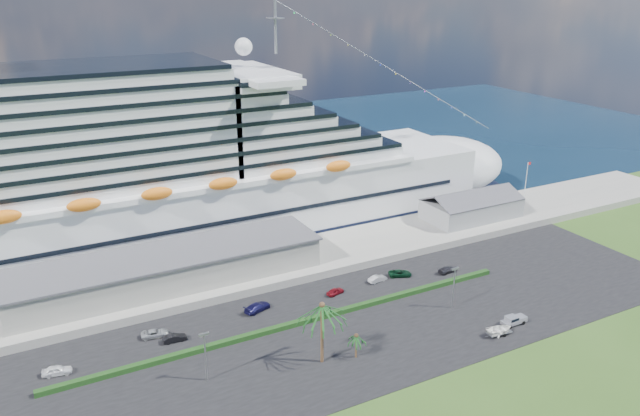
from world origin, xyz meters
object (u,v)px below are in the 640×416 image
cruise_ship (151,177)px  boat_trailer (500,330)px  pickup_truck (514,320)px  parked_car_3 (257,307)px

cruise_ship → boat_trailer: 81.27m
pickup_truck → boat_trailer: size_ratio=0.87×
pickup_truck → boat_trailer: (-4.72, -1.49, 0.11)m
parked_car_3 → pickup_truck: 46.63m
parked_car_3 → cruise_ship: bearing=-7.3°
cruise_ship → boat_trailer: (42.55, -67.49, -15.50)m
parked_car_3 → boat_trailer: size_ratio=0.95×
parked_car_3 → pickup_truck: pickup_truck is taller
cruise_ship → parked_car_3: (8.69, -39.80, -15.79)m
cruise_ship → pickup_truck: size_ratio=38.37×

